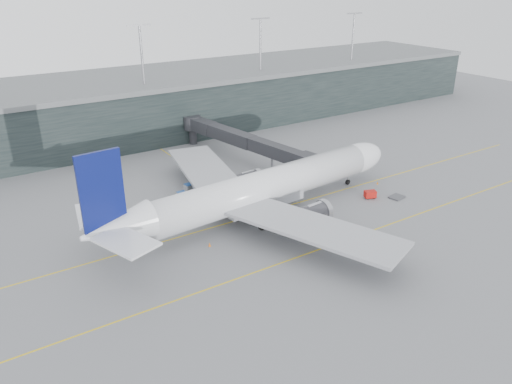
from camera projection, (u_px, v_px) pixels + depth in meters
ground at (222, 213)px, 92.16m from camera, size 320.00×320.00×0.00m
taxiline_a at (233, 221)px, 89.08m from camera, size 160.00×0.25×0.02m
taxiline_b at (286, 261)px, 76.79m from camera, size 160.00×0.25×0.02m
taxiline_lead_main at (197, 174)px, 110.00m from camera, size 0.25×60.00×0.02m
terminal at (115, 107)px, 133.64m from camera, size 240.00×36.00×29.00m
main_aircraft at (264, 188)px, 90.04m from camera, size 65.31×61.16×18.30m
jet_bridge at (231, 134)px, 118.61m from camera, size 11.71×47.70×7.29m
gse_cart at (370, 194)px, 98.02m from camera, size 2.57×2.10×1.51m
baggage_dolly at (397, 197)px, 98.37m from camera, size 3.20×2.72×0.29m
uld_a at (182, 196)px, 96.69m from camera, size 2.05×1.65×1.85m
uld_b at (189, 188)px, 100.39m from camera, size 2.18×1.82×1.83m
uld_c at (198, 191)px, 99.03m from camera, size 2.44×2.11×1.94m
cone_nose at (378, 183)px, 104.67m from camera, size 0.39×0.39×0.62m
cone_wing_stbd at (326, 245)px, 80.73m from camera, size 0.48×0.48×0.77m
cone_wing_port at (234, 179)px, 106.40m from camera, size 0.40×0.40×0.64m
cone_tail at (210, 244)px, 80.89m from camera, size 0.41×0.41×0.66m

